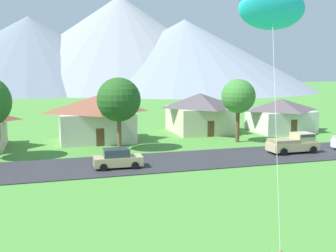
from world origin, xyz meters
The scene contains 12 objects.
road_strip centered at (0.00, 30.86, 0.04)m, with size 160.00×7.83×0.08m, color #2D2D33.
mountain_east_ridge centered at (-13.98, 161.61, 13.72)m, with size 95.61×95.61×27.44m, color slate.
mountain_central_ridge centered at (42.68, 146.39, 13.18)m, with size 98.67×98.67×26.36m, color gray.
mountain_far_west_ridge centered at (21.15, 163.65, 18.42)m, with size 108.71×108.71×36.85m, color #8E939E.
house_leftmost centered at (10.89, 46.59, 2.73)m, with size 7.88×8.56×5.27m.
house_left_center centered at (-3.31, 43.65, 2.79)m, with size 9.16×7.14×5.39m.
house_rightmost centered at (21.71, 44.03, 2.32)m, with size 8.11×7.04×4.48m.
tree_near_left centered at (12.47, 38.29, 5.37)m, with size 3.96×3.96×7.39m.
tree_center centered at (-1.64, 37.53, 5.37)m, with size 4.62×4.62×7.71m.
parked_car_tan_west_end centered at (-3.18, 29.69, 0.87)m, with size 4.26×2.19×1.68m.
pickup_truck_sand_west_side centered at (15.25, 30.93, 1.06)m, with size 5.21×2.35×1.99m.
kite_flyer_with_kite centered at (0.94, 11.74, 11.29)m, with size 3.33×4.62×12.45m.
Camera 1 is at (-9.00, -5.26, 8.84)m, focal length 44.22 mm.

